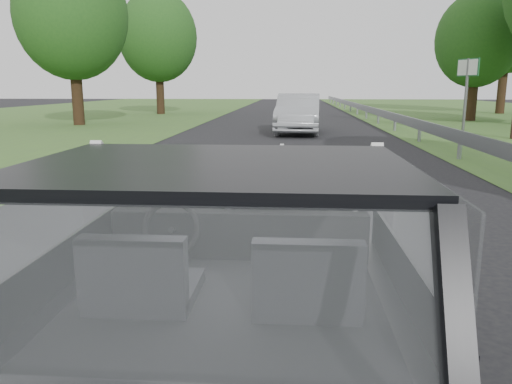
% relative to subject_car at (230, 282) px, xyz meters
% --- Properties ---
extents(subject_car, '(1.80, 4.00, 1.45)m').
position_rel_subject_car_xyz_m(subject_car, '(0.00, 0.00, 0.00)').
color(subject_car, black).
rests_on(subject_car, ground).
extents(dashboard, '(1.58, 0.45, 0.30)m').
position_rel_subject_car_xyz_m(dashboard, '(0.00, 0.62, 0.12)').
color(dashboard, black).
rests_on(dashboard, subject_car).
extents(driver_seat, '(0.50, 0.72, 0.42)m').
position_rel_subject_car_xyz_m(driver_seat, '(-0.40, -0.29, 0.16)').
color(driver_seat, black).
rests_on(driver_seat, subject_car).
extents(passenger_seat, '(0.50, 0.72, 0.42)m').
position_rel_subject_car_xyz_m(passenger_seat, '(0.40, -0.29, 0.16)').
color(passenger_seat, black).
rests_on(passenger_seat, subject_car).
extents(steering_wheel, '(0.36, 0.36, 0.04)m').
position_rel_subject_car_xyz_m(steering_wheel, '(-0.40, 0.33, 0.20)').
color(steering_wheel, black).
rests_on(steering_wheel, dashboard).
extents(cat, '(0.61, 0.24, 0.27)m').
position_rel_subject_car_xyz_m(cat, '(0.16, 0.58, 0.36)').
color(cat, '#95959A').
rests_on(cat, dashboard).
extents(guardrail, '(0.05, 90.00, 0.32)m').
position_rel_subject_car_xyz_m(guardrail, '(4.30, 10.00, -0.15)').
color(guardrail, '#929499').
rests_on(guardrail, ground).
extents(other_car, '(2.02, 4.64, 1.50)m').
position_rel_subject_car_xyz_m(other_car, '(0.53, 16.88, 0.02)').
color(other_car, '#A0A3A7').
rests_on(other_car, ground).
extents(highway_sign, '(0.56, 1.08, 2.82)m').
position_rel_subject_car_xyz_m(highway_sign, '(7.07, 17.91, 0.69)').
color(highway_sign, '#174F29').
rests_on(highway_sign, ground).
extents(tree_2, '(4.44, 4.44, 6.28)m').
position_rel_subject_car_xyz_m(tree_2, '(9.61, 24.60, 2.41)').
color(tree_2, '#214E1A').
rests_on(tree_2, ground).
extents(tree_3, '(7.50, 7.50, 9.50)m').
position_rel_subject_car_xyz_m(tree_3, '(13.98, 31.96, 4.02)').
color(tree_3, '#214E1A').
rests_on(tree_3, ground).
extents(tree_5, '(6.10, 6.10, 7.50)m').
position_rel_subject_car_xyz_m(tree_5, '(-9.61, 20.21, 3.03)').
color(tree_5, '#214E1A').
rests_on(tree_5, ground).
extents(tree_6, '(5.71, 5.71, 7.47)m').
position_rel_subject_car_xyz_m(tree_6, '(-8.29, 29.89, 3.01)').
color(tree_6, '#214E1A').
rests_on(tree_6, ground).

